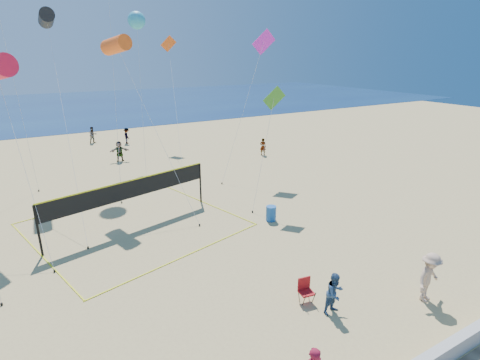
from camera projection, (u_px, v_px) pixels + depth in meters
ground at (265, 348)px, 11.21m from camera, size 120.00×120.00×0.00m
ocean at (58, 107)px, 62.05m from camera, size 140.00×50.00×0.03m
bystander_a at (335, 293)px, 12.53m from camera, size 0.77×0.62×1.49m
bystander_b at (429, 277)px, 13.10m from camera, size 1.30×0.89×1.86m
far_person_1 at (119, 151)px, 30.46m from camera, size 1.58×0.68×1.65m
far_person_2 at (263, 147)px, 32.35m from camera, size 0.62×0.63×1.47m
far_person_3 at (93, 135)px, 36.70m from camera, size 0.89×0.77×1.60m
far_person_4 at (127, 136)px, 36.52m from camera, size 0.62×1.01×1.52m
camp_chair at (305, 289)px, 13.19m from camera, size 0.55×0.66×1.00m
trash_barrel at (271, 213)px, 19.67m from camera, size 0.63×0.63×0.79m
volleyball_net at (131, 194)px, 18.76m from camera, size 11.04×10.94×2.43m
kite_1 at (46, 18)px, 22.34m from camera, size 1.03×11.45×10.94m
kite_2 at (116, 45)px, 20.29m from camera, size 2.68×7.10×9.37m
kite_4 at (273, 105)px, 20.53m from camera, size 2.64×1.13×6.73m
kite_5 at (262, 49)px, 25.84m from camera, size 5.25×1.96×10.01m
kite_7 at (137, 20)px, 29.26m from camera, size 2.88×7.29×11.52m
kite_9 at (169, 52)px, 33.77m from camera, size 3.48×9.57×9.96m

